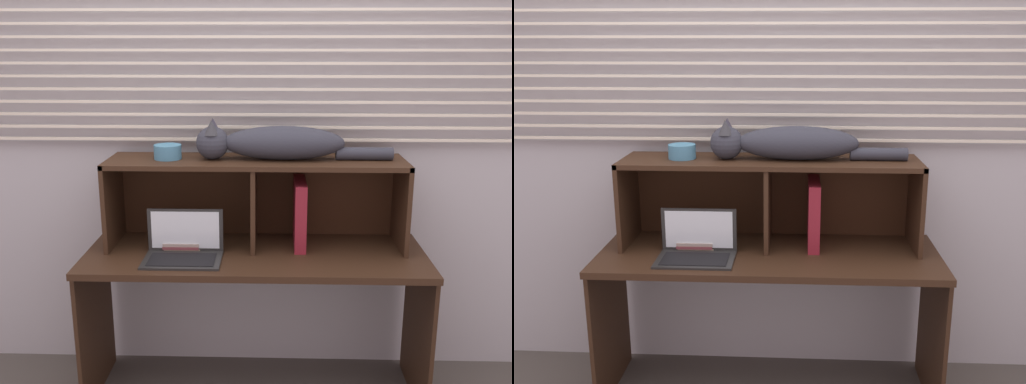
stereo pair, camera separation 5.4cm
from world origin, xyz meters
TOP-DOWN VIEW (x-y plane):
  - back_panel_with_blinds at (0.00, 0.55)m, footprint 4.40×0.08m
  - desk at (0.00, 0.23)m, footprint 1.52×0.55m
  - hutch_shelf_unit at (-0.00, 0.37)m, footprint 1.34×0.32m
  - cat at (0.07, 0.34)m, footprint 0.88×0.16m
  - laptop at (-0.31, 0.15)m, footprint 0.34×0.22m
  - binder_upright at (0.20, 0.34)m, footprint 0.05×0.27m
  - book_stack at (-0.33, 0.33)m, footprint 0.17×0.25m
  - small_basket at (-0.40, 0.34)m, footprint 0.12×0.12m

SIDE VIEW (x-z plane):
  - desk at x=0.00m, z-range 0.22..0.94m
  - book_stack at x=-0.33m, z-range 0.71..0.75m
  - laptop at x=-0.31m, z-range 0.65..0.86m
  - binder_upright at x=0.20m, z-range 0.71..1.02m
  - hutch_shelf_unit at x=0.00m, z-range 0.80..1.20m
  - small_basket at x=-0.40m, z-range 1.12..1.18m
  - cat at x=0.07m, z-range 1.10..1.28m
  - back_panel_with_blinds at x=0.00m, z-range 0.01..2.51m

